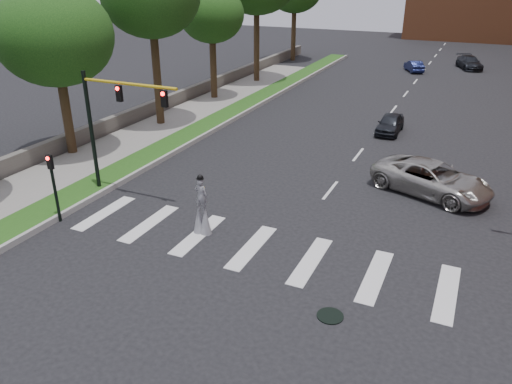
# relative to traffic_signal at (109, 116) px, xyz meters

# --- Properties ---
(ground_plane) EXTENTS (160.00, 160.00, 0.00)m
(ground_plane) POSITION_rel_traffic_signal_xyz_m (9.78, -3.00, -4.15)
(ground_plane) COLOR black
(ground_plane) RESTS_ON ground
(grass_median) EXTENTS (2.00, 60.00, 0.25)m
(grass_median) POSITION_rel_traffic_signal_xyz_m (-1.72, 17.00, -4.03)
(grass_median) COLOR #1E4914
(grass_median) RESTS_ON ground
(median_curb) EXTENTS (0.20, 60.00, 0.28)m
(median_curb) POSITION_rel_traffic_signal_xyz_m (-0.67, 17.00, -4.01)
(median_curb) COLOR #989892
(median_curb) RESTS_ON ground
(sidewalk_left) EXTENTS (4.00, 60.00, 0.18)m
(sidewalk_left) POSITION_rel_traffic_signal_xyz_m (-4.72, 7.00, -4.06)
(sidewalk_left) COLOR gray
(sidewalk_left) RESTS_ON ground
(stone_wall) EXTENTS (0.50, 56.00, 1.10)m
(stone_wall) POSITION_rel_traffic_signal_xyz_m (-7.22, 19.00, -3.60)
(stone_wall) COLOR #534E47
(stone_wall) RESTS_ON ground
(manhole) EXTENTS (0.90, 0.90, 0.04)m
(manhole) POSITION_rel_traffic_signal_xyz_m (12.78, -5.00, -4.13)
(manhole) COLOR black
(manhole) RESTS_ON ground
(traffic_signal) EXTENTS (5.30, 0.23, 6.20)m
(traffic_signal) POSITION_rel_traffic_signal_xyz_m (0.00, 0.00, 0.00)
(traffic_signal) COLOR black
(traffic_signal) RESTS_ON ground
(secondary_signal) EXTENTS (0.25, 0.21, 3.23)m
(secondary_signal) POSITION_rel_traffic_signal_xyz_m (-0.52, -3.50, -2.20)
(secondary_signal) COLOR black
(secondary_signal) RESTS_ON ground
(stilt_performer) EXTENTS (0.84, 0.53, 2.76)m
(stilt_performer) POSITION_rel_traffic_signal_xyz_m (6.00, -1.74, -3.11)
(stilt_performer) COLOR #312213
(stilt_performer) RESTS_ON ground
(suv_crossing) EXTENTS (6.63, 4.77, 1.68)m
(suv_crossing) POSITION_rel_traffic_signal_xyz_m (14.56, 6.72, -3.31)
(suv_crossing) COLOR #ADAAA3
(suv_crossing) RESTS_ON ground
(car_near) EXTENTS (1.56, 3.86, 1.31)m
(car_near) POSITION_rel_traffic_signal_xyz_m (10.65, 16.43, -3.49)
(car_near) COLOR black
(car_near) RESTS_ON ground
(car_mid) EXTENTS (2.74, 3.91, 1.22)m
(car_mid) POSITION_rel_traffic_signal_xyz_m (8.77, 40.41, -3.54)
(car_mid) COLOR #161E4F
(car_mid) RESTS_ON ground
(car_far) EXTENTS (3.58, 5.27, 1.42)m
(car_far) POSITION_rel_traffic_signal_xyz_m (14.29, 44.77, -3.44)
(car_far) COLOR black
(car_far) RESTS_ON ground
(tree_1) EXTENTS (6.67, 6.67, 9.95)m
(tree_1) POSITION_rel_traffic_signal_xyz_m (-6.43, 3.65, 2.93)
(tree_1) COLOR #312213
(tree_1) RESTS_ON ground
(tree_3) EXTENTS (5.44, 5.44, 9.40)m
(tree_3) POSITION_rel_traffic_signal_xyz_m (-5.35, 19.93, 2.89)
(tree_3) COLOR #312213
(tree_3) RESTS_ON ground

